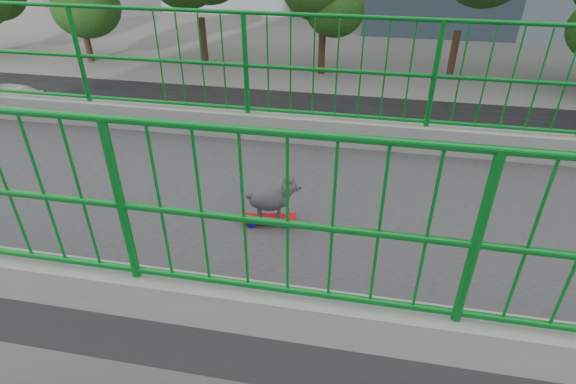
{
  "coord_description": "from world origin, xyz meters",
  "views": [
    {
      "loc": [
        3.45,
        -0.61,
        9.37
      ],
      "look_at": [
        -0.32,
        -1.32,
        6.96
      ],
      "focal_mm": 28.89,
      "sensor_mm": 36.0,
      "label": 1
    }
  ],
  "objects_px": {
    "car_0": "(217,262)",
    "car_1": "(557,236)",
    "poodle": "(272,197)",
    "car_5": "(138,254)",
    "car_3": "(20,104)",
    "skateboard": "(269,219)",
    "car_2": "(505,180)"
  },
  "relations": [
    {
      "from": "car_0",
      "to": "car_2",
      "type": "height_order",
      "value": "car_0"
    },
    {
      "from": "car_3",
      "to": "car_1",
      "type": "bearing_deg",
      "value": -105.38
    },
    {
      "from": "poodle",
      "to": "car_5",
      "type": "bearing_deg",
      "value": -149.37
    },
    {
      "from": "skateboard",
      "to": "poodle",
      "type": "height_order",
      "value": "poodle"
    },
    {
      "from": "car_0",
      "to": "car_5",
      "type": "height_order",
      "value": "car_0"
    },
    {
      "from": "car_0",
      "to": "car_5",
      "type": "bearing_deg",
      "value": -90.0
    },
    {
      "from": "car_2",
      "to": "poodle",
      "type": "bearing_deg",
      "value": 155.27
    },
    {
      "from": "car_0",
      "to": "poodle",
      "type": "bearing_deg",
      "value": 26.2
    },
    {
      "from": "car_0",
      "to": "car_1",
      "type": "xyz_separation_m",
      "value": [
        -3.2,
        9.82,
        -0.08
      ]
    },
    {
      "from": "poodle",
      "to": "car_2",
      "type": "xyz_separation_m",
      "value": [
        -12.67,
        5.84,
        -6.55
      ]
    },
    {
      "from": "skateboard",
      "to": "car_2",
      "type": "distance_m",
      "value": 15.33
    },
    {
      "from": "poodle",
      "to": "car_3",
      "type": "relative_size",
      "value": 0.08
    },
    {
      "from": "poodle",
      "to": "car_0",
      "type": "bearing_deg",
      "value": -164.45
    },
    {
      "from": "car_0",
      "to": "car_1",
      "type": "height_order",
      "value": "car_0"
    },
    {
      "from": "car_1",
      "to": "car_3",
      "type": "bearing_deg",
      "value": -105.38
    },
    {
      "from": "car_0",
      "to": "car_1",
      "type": "distance_m",
      "value": 10.33
    },
    {
      "from": "poodle",
      "to": "car_5",
      "type": "height_order",
      "value": "poodle"
    },
    {
      "from": "poodle",
      "to": "car_0",
      "type": "height_order",
      "value": "poodle"
    },
    {
      "from": "car_0",
      "to": "skateboard",
      "type": "bearing_deg",
      "value": 26.0
    },
    {
      "from": "car_1",
      "to": "car_5",
      "type": "xyz_separation_m",
      "value": [
        3.2,
        -12.24,
        -0.01
      ]
    },
    {
      "from": "poodle",
      "to": "car_5",
      "type": "distance_m",
      "value": 10.64
    },
    {
      "from": "car_2",
      "to": "car_3",
      "type": "relative_size",
      "value": 0.93
    },
    {
      "from": "car_5",
      "to": "skateboard",
      "type": "bearing_deg",
      "value": 41.13
    },
    {
      "from": "car_5",
      "to": "car_1",
      "type": "bearing_deg",
      "value": 104.65
    },
    {
      "from": "car_1",
      "to": "car_5",
      "type": "bearing_deg",
      "value": -75.35
    },
    {
      "from": "skateboard",
      "to": "poodle",
      "type": "relative_size",
      "value": 1.04
    },
    {
      "from": "car_1",
      "to": "car_5",
      "type": "distance_m",
      "value": 12.65
    },
    {
      "from": "skateboard",
      "to": "poodle",
      "type": "distance_m",
      "value": 0.22
    },
    {
      "from": "poodle",
      "to": "car_1",
      "type": "height_order",
      "value": "poodle"
    },
    {
      "from": "skateboard",
      "to": "car_5",
      "type": "distance_m",
      "value": 10.49
    },
    {
      "from": "skateboard",
      "to": "car_5",
      "type": "relative_size",
      "value": 0.12
    },
    {
      "from": "poodle",
      "to": "car_0",
      "type": "xyz_separation_m",
      "value": [
        -6.27,
        -3.09,
        -6.5
      ]
    }
  ]
}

